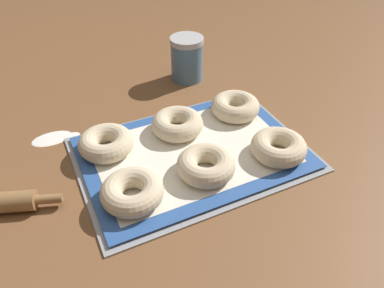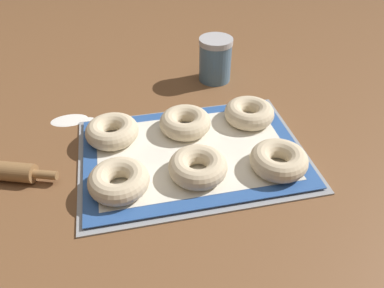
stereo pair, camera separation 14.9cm
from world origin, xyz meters
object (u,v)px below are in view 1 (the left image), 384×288
(bagel_back_center, at_px, (178,124))
(baking_tray, at_px, (192,154))
(bagel_front_left, at_px, (132,192))
(bagel_back_right, at_px, (235,106))
(bagel_front_right, at_px, (279,147))
(bagel_front_center, at_px, (206,165))
(flour_canister, at_px, (187,58))
(bagel_back_left, at_px, (106,143))

(bagel_back_center, bearing_deg, baking_tray, -92.43)
(bagel_front_left, height_order, bagel_back_right, same)
(baking_tray, relative_size, bagel_front_right, 4.12)
(baking_tray, relative_size, bagel_front_center, 4.12)
(bagel_back_right, bearing_deg, baking_tray, -151.46)
(bagel_back_right, bearing_deg, flour_canister, 95.85)
(bagel_back_left, distance_m, flour_canister, 0.40)
(bagel_front_right, bearing_deg, flour_canister, 93.76)
(bagel_front_center, relative_size, bagel_front_right, 1.00)
(baking_tray, height_order, bagel_back_left, bagel_back_left)
(bagel_front_left, bearing_deg, bagel_back_center, 44.25)
(bagel_front_center, height_order, bagel_back_right, same)
(baking_tray, xyz_separation_m, flour_canister, (0.14, 0.33, 0.06))
(bagel_front_left, xyz_separation_m, bagel_front_right, (0.33, -0.01, 0.00))
(bagel_front_right, height_order, bagel_back_right, same)
(bagel_front_center, xyz_separation_m, flour_canister, (0.14, 0.40, 0.03))
(baking_tray, relative_size, bagel_back_left, 4.12)
(bagel_back_center, distance_m, flour_canister, 0.28)
(bagel_front_left, xyz_separation_m, flour_canister, (0.31, 0.41, 0.03))
(bagel_back_right, bearing_deg, bagel_back_left, -179.39)
(bagel_front_left, bearing_deg, bagel_back_left, 91.65)
(bagel_front_right, distance_m, bagel_back_left, 0.38)
(baking_tray, bearing_deg, flour_canister, 66.86)
(bagel_back_right, bearing_deg, bagel_front_left, -152.66)
(bagel_back_center, height_order, flour_canister, flour_canister)
(bagel_back_left, distance_m, bagel_back_right, 0.34)
(bagel_front_center, height_order, bagel_back_center, same)
(flour_canister, bearing_deg, bagel_front_center, -109.64)
(bagel_front_right, distance_m, bagel_back_center, 0.24)
(bagel_back_center, xyz_separation_m, bagel_back_right, (0.16, 0.01, 0.00))
(bagel_front_left, height_order, flour_canister, flour_canister)
(baking_tray, relative_size, bagel_back_center, 4.12)
(baking_tray, bearing_deg, bagel_front_center, -92.85)
(baking_tray, xyz_separation_m, bagel_front_left, (-0.17, -0.08, 0.03))
(bagel_back_left, xyz_separation_m, bagel_back_right, (0.34, 0.00, 0.00))
(bagel_back_center, bearing_deg, flour_canister, 60.75)
(bagel_back_center, relative_size, bagel_back_right, 1.00)
(bagel_front_left, bearing_deg, bagel_back_right, 27.34)
(bagel_front_left, relative_size, flour_canister, 0.96)
(baking_tray, distance_m, bagel_front_left, 0.19)
(bagel_front_right, relative_size, bagel_back_center, 1.00)
(baking_tray, height_order, bagel_front_left, bagel_front_left)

